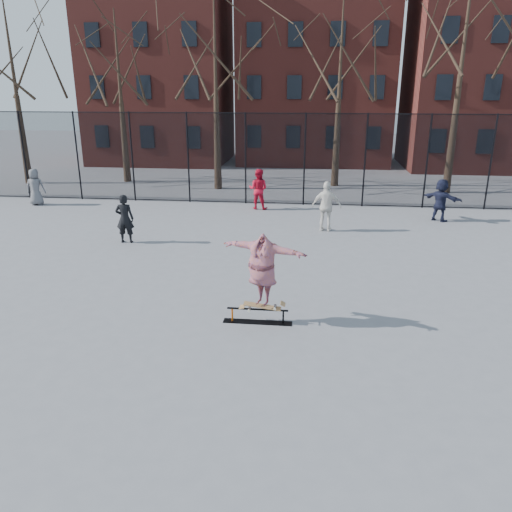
# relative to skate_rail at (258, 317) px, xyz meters

# --- Properties ---
(ground) EXTENTS (100.00, 100.00, 0.00)m
(ground) POSITION_rel_skate_rail_xyz_m (-0.48, -1.01, -0.13)
(ground) COLOR slate
(skate_rail) EXTENTS (1.55, 0.24, 0.34)m
(skate_rail) POSITION_rel_skate_rail_xyz_m (0.00, 0.00, 0.00)
(skate_rail) COLOR black
(skate_rail) RESTS_ON ground
(skateboard) EXTENTS (0.90, 0.21, 0.11)m
(skateboard) POSITION_rel_skate_rail_xyz_m (0.11, 0.00, 0.26)
(skateboard) COLOR #915E3A
(skateboard) RESTS_ON skate_rail
(skater) EXTENTS (2.04, 1.18, 1.61)m
(skater) POSITION_rel_skate_rail_xyz_m (0.11, 0.00, 1.12)
(skater) COLOR #4C3B93
(skater) RESTS_ON skateboard
(bystander_grey) EXTENTS (0.87, 0.66, 1.62)m
(bystander_grey) POSITION_rel_skate_rail_xyz_m (-11.14, 10.61, 0.68)
(bystander_grey) COLOR #5C5C60
(bystander_grey) RESTS_ON ground
(bystander_black) EXTENTS (0.64, 0.46, 1.65)m
(bystander_black) POSITION_rel_skate_rail_xyz_m (-5.12, 5.57, 0.69)
(bystander_black) COLOR black
(bystander_black) RESTS_ON ground
(bystander_red) EXTENTS (0.94, 0.79, 1.73)m
(bystander_red) POSITION_rel_skate_rail_xyz_m (-1.20, 10.99, 0.73)
(bystander_red) COLOR red
(bystander_red) RESTS_ON ground
(bystander_white) EXTENTS (1.12, 0.60, 1.83)m
(bystander_white) POSITION_rel_skate_rail_xyz_m (1.65, 7.79, 0.78)
(bystander_white) COLOR silver
(bystander_white) RESTS_ON ground
(bystander_navy) EXTENTS (1.51, 1.35, 1.66)m
(bystander_navy) POSITION_rel_skate_rail_xyz_m (6.12, 9.76, 0.70)
(bystander_navy) COLOR #191C33
(bystander_navy) RESTS_ON ground
(fence) EXTENTS (34.03, 0.07, 4.00)m
(fence) POSITION_rel_skate_rail_xyz_m (-0.49, 11.99, 1.92)
(fence) COLOR black
(fence) RESTS_ON ground
(tree_row) EXTENTS (33.66, 7.46, 10.67)m
(tree_row) POSITION_rel_skate_rail_xyz_m (-0.73, 16.14, 7.22)
(tree_row) COLOR black
(tree_row) RESTS_ON ground
(rowhouses) EXTENTS (29.00, 7.00, 13.00)m
(rowhouses) POSITION_rel_skate_rail_xyz_m (0.24, 24.99, 5.93)
(rowhouses) COLOR maroon
(rowhouses) RESTS_ON ground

